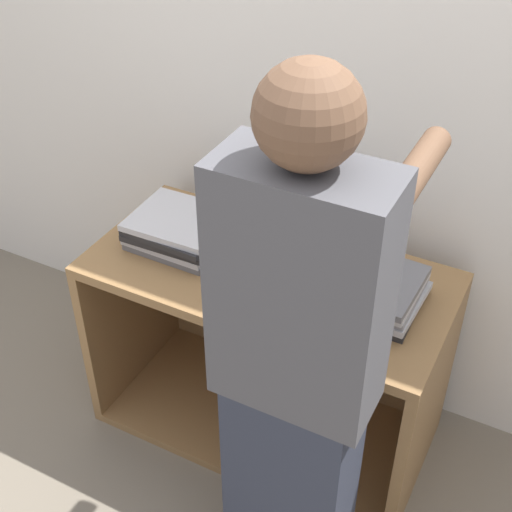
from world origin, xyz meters
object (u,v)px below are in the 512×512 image
object	(u,v)px
laptop_open	(278,247)
laptop_stack_left	(180,230)
laptop_stack_right	(368,288)
person	(297,380)

from	to	relation	value
laptop_open	laptop_stack_left	bearing A→B (deg)	-169.03
laptop_open	laptop_stack_right	size ratio (longest dim) A/B	1.24
laptop_stack_left	laptop_stack_right	distance (m)	0.67
laptop_open	laptop_stack_left	xyz separation A→B (m)	(-0.34, -0.07, 0.00)
laptop_stack_right	laptop_open	bearing A→B (deg)	169.14
laptop_stack_right	laptop_stack_left	bearing A→B (deg)	-179.96
person	laptop_stack_right	bearing A→B (deg)	88.33
laptop_open	laptop_stack_left	distance (m)	0.34
person	laptop_stack_left	bearing A→B (deg)	143.41
laptop_open	laptop_stack_right	bearing A→B (deg)	-10.86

